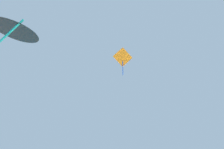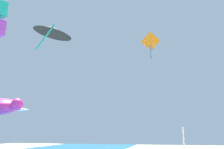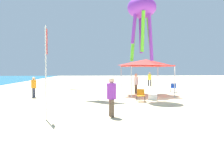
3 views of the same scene
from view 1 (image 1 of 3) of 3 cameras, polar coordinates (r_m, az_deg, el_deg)
kite_diamond_orange at (r=25.01m, az=2.90°, el=4.45°), size 0.18×2.40×3.43m
kite_delta_black at (r=22.27m, az=-24.44°, el=11.55°), size 4.72×4.79×3.88m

